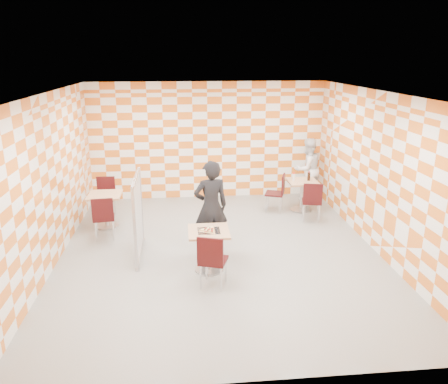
# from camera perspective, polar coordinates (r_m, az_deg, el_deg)

# --- Properties ---
(room_shell) EXTENTS (7.00, 7.00, 7.00)m
(room_shell) POSITION_cam_1_polar(r_m,az_deg,el_deg) (8.45, -0.90, 2.94)
(room_shell) COLOR gray
(room_shell) RESTS_ON ground
(main_table) EXTENTS (0.70, 0.70, 0.75)m
(main_table) POSITION_cam_1_polar(r_m,az_deg,el_deg) (7.59, -1.99, -6.73)
(main_table) COLOR tan
(main_table) RESTS_ON ground
(second_table) EXTENTS (0.70, 0.70, 0.75)m
(second_table) POSITION_cam_1_polar(r_m,az_deg,el_deg) (10.67, 10.14, 0.22)
(second_table) COLOR tan
(second_table) RESTS_ON ground
(empty_table) EXTENTS (0.70, 0.70, 0.75)m
(empty_table) POSITION_cam_1_polar(r_m,az_deg,el_deg) (9.84, -15.22, -1.60)
(empty_table) COLOR tan
(empty_table) RESTS_ON ground
(chair_main_front) EXTENTS (0.54, 0.54, 0.92)m
(chair_main_front) POSITION_cam_1_polar(r_m,az_deg,el_deg) (7.01, -1.60, -8.57)
(chair_main_front) COLOR #340A0C
(chair_main_front) RESTS_ON ground
(chair_second_front) EXTENTS (0.50, 0.51, 0.92)m
(chair_second_front) POSITION_cam_1_polar(r_m,az_deg,el_deg) (9.96, 11.43, -0.88)
(chair_second_front) COLOR #340A0C
(chair_second_front) RESTS_ON ground
(chair_second_side) EXTENTS (0.54, 0.54, 0.92)m
(chair_second_side) POSITION_cam_1_polar(r_m,az_deg,el_deg) (10.48, 7.14, 0.24)
(chair_second_side) COLOR #340A0C
(chair_second_side) RESTS_ON ground
(chair_empty_near) EXTENTS (0.47, 0.48, 0.92)m
(chair_empty_near) POSITION_cam_1_polar(r_m,az_deg,el_deg) (9.12, -15.49, -2.91)
(chair_empty_near) COLOR #340A0C
(chair_empty_near) RESTS_ON ground
(chair_empty_far) EXTENTS (0.43, 0.44, 0.92)m
(chair_empty_far) POSITION_cam_1_polar(r_m,az_deg,el_deg) (10.50, -15.19, -0.20)
(chair_empty_far) COLOR #340A0C
(chair_empty_far) RESTS_ON ground
(partition) EXTENTS (0.08, 1.38, 1.55)m
(partition) POSITION_cam_1_polar(r_m,az_deg,el_deg) (8.19, -11.15, -3.08)
(partition) COLOR white
(partition) RESTS_ON ground
(man_dark) EXTENTS (0.72, 0.54, 1.78)m
(man_dark) POSITION_cam_1_polar(r_m,az_deg,el_deg) (8.21, -1.72, -1.95)
(man_dark) COLOR black
(man_dark) RESTS_ON ground
(man_white) EXTENTS (0.95, 0.85, 1.61)m
(man_white) POSITION_cam_1_polar(r_m,az_deg,el_deg) (11.49, 10.84, 2.95)
(man_white) COLOR white
(man_white) RESTS_ON ground
(pizza_on_foil) EXTENTS (0.40, 0.40, 0.04)m
(pizza_on_foil) POSITION_cam_1_polar(r_m,az_deg,el_deg) (7.48, -2.01, -4.97)
(pizza_on_foil) COLOR silver
(pizza_on_foil) RESTS_ON main_table
(sport_bottle) EXTENTS (0.06, 0.06, 0.20)m
(sport_bottle) POSITION_cam_1_polar(r_m,az_deg,el_deg) (10.56, 9.09, 1.96)
(sport_bottle) COLOR white
(sport_bottle) RESTS_ON second_table
(soda_bottle) EXTENTS (0.07, 0.07, 0.23)m
(soda_bottle) POSITION_cam_1_polar(r_m,az_deg,el_deg) (10.62, 11.02, 2.02)
(soda_bottle) COLOR black
(soda_bottle) RESTS_ON second_table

